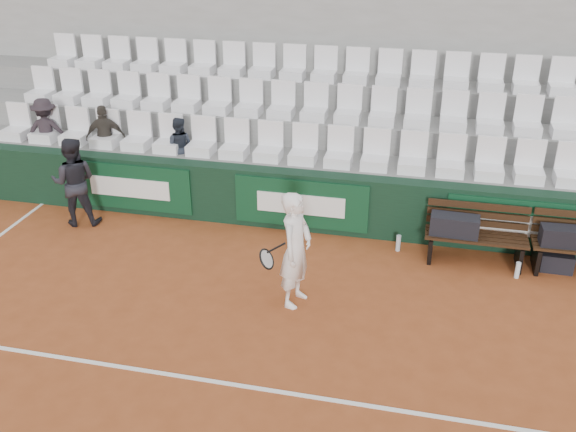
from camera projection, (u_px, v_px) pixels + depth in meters
The scene contains 21 objects.
ground at pixel (249, 387), 7.26m from camera, with size 80.00×80.00×0.00m, color #974722.
court_baseline at pixel (249, 387), 7.26m from camera, with size 18.00×0.06×0.01m, color white.
back_barrier at pixel (319, 202), 10.51m from camera, with size 18.00×0.34×1.00m.
grandstand_tier_front at pixel (322, 187), 11.08m from camera, with size 18.00×0.95×1.00m, color gray.
grandstand_tier_mid at pixel (331, 155), 11.81m from camera, with size 18.00×0.95×1.45m, color gray.
grandstand_tier_back at pixel (339, 128), 12.54m from camera, with size 18.00×0.95×1.90m, color gray.
grandstand_rear_wall at pixel (346, 57), 12.53m from camera, with size 18.00×0.30×4.40m, color #989895.
seat_row_front at pixel (321, 146), 10.57m from camera, with size 11.90×0.44×0.63m, color white.
seat_row_mid at pixel (331, 103), 11.20m from camera, with size 11.90×0.44×0.63m, color white.
seat_row_back at pixel (340, 65), 11.83m from camera, with size 11.90×0.44×0.63m, color white.
bench_left at pixel (474, 249), 9.68m from camera, with size 1.50×0.56×0.45m, color black.
sports_bag_left at pixel (454, 225), 9.55m from camera, with size 0.71×0.30×0.30m, color black.
sports_bag_right at pixel (562, 236), 9.26m from camera, with size 0.61×0.28×0.28m, color black.
sports_bag_ground at pixel (556, 262), 9.50m from camera, with size 0.46×0.28×0.28m, color black.
water_bottle_near at pixel (398, 243), 10.03m from camera, with size 0.07×0.07×0.26m, color #B2C3CA.
water_bottle_far at pixel (518, 270), 9.31m from camera, with size 0.07×0.07×0.25m, color silver.
tennis_player at pixel (296, 250), 8.45m from camera, with size 0.75×0.67×1.63m.
ball_kid at pixel (74, 182), 10.62m from camera, with size 0.74×0.58×1.52m, color black.
spectator_a at pixel (43, 107), 11.49m from camera, with size 0.79×0.46×1.23m, color black.
spectator_b at pixel (102, 113), 11.27m from camera, with size 0.69×0.29×1.18m, color #34302A.
spectator_c at pixel (177, 122), 11.02m from camera, with size 0.51×0.40×1.05m, color #1F252F.
Camera 1 is at (1.69, -5.41, 4.96)m, focal length 40.00 mm.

